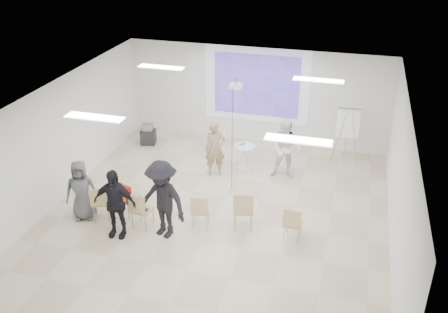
% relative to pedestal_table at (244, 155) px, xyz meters
% --- Properties ---
extents(floor, '(8.00, 9.00, 0.10)m').
position_rel_pedestal_table_xyz_m(floor, '(-0.09, -2.62, -0.46)').
color(floor, beige).
rests_on(floor, ground).
extents(ceiling, '(8.00, 9.00, 0.10)m').
position_rel_pedestal_table_xyz_m(ceiling, '(-0.09, -2.62, 2.64)').
color(ceiling, white).
rests_on(ceiling, wall_back).
extents(wall_back, '(8.00, 0.10, 3.00)m').
position_rel_pedestal_table_xyz_m(wall_back, '(-0.09, 1.93, 1.09)').
color(wall_back, silver).
rests_on(wall_back, floor).
extents(wall_left, '(0.10, 9.00, 3.00)m').
position_rel_pedestal_table_xyz_m(wall_left, '(-4.14, -2.62, 1.09)').
color(wall_left, silver).
rests_on(wall_left, floor).
extents(wall_right, '(0.10, 9.00, 3.00)m').
position_rel_pedestal_table_xyz_m(wall_right, '(3.96, -2.62, 1.09)').
color(wall_right, silver).
rests_on(wall_right, floor).
extents(projection_halo, '(3.20, 0.01, 2.30)m').
position_rel_pedestal_table_xyz_m(projection_halo, '(-0.09, 1.87, 1.44)').
color(projection_halo, silver).
rests_on(projection_halo, wall_back).
extents(projection_image, '(2.60, 0.01, 1.90)m').
position_rel_pedestal_table_xyz_m(projection_image, '(-0.09, 1.85, 1.44)').
color(projection_image, '#4330A6').
rests_on(projection_image, wall_back).
extents(pedestal_table, '(0.65, 0.65, 0.74)m').
position_rel_pedestal_table_xyz_m(pedestal_table, '(0.00, 0.00, 0.00)').
color(pedestal_table, silver).
rests_on(pedestal_table, floor).
extents(player_left, '(0.76, 0.65, 1.75)m').
position_rel_pedestal_table_xyz_m(player_left, '(-0.70, -0.53, 0.47)').
color(player_left, '#977E5C').
rests_on(player_left, floor).
extents(player_right, '(0.94, 0.78, 1.87)m').
position_rel_pedestal_table_xyz_m(player_right, '(1.19, -0.16, 0.53)').
color(player_right, white).
rests_on(player_right, floor).
extents(controller_left, '(0.09, 0.13, 0.04)m').
position_rel_pedestal_table_xyz_m(controller_left, '(-0.52, -0.28, 0.74)').
color(controller_left, white).
rests_on(controller_left, player_left).
extents(controller_right, '(0.05, 0.12, 0.04)m').
position_rel_pedestal_table_xyz_m(controller_right, '(1.01, 0.09, 0.85)').
color(controller_right, white).
rests_on(controller_right, player_right).
extents(chair_far_left, '(0.55, 0.56, 0.89)m').
position_rel_pedestal_table_xyz_m(chair_far_left, '(-2.65, -3.41, 0.12)').
color(chair_far_left, tan).
rests_on(chair_far_left, floor).
extents(chair_left_mid, '(0.63, 0.64, 0.99)m').
position_rel_pedestal_table_xyz_m(chair_left_mid, '(-2.16, -3.10, 0.18)').
color(chair_left_mid, tan).
rests_on(chair_left_mid, floor).
extents(chair_left_inner, '(0.48, 0.51, 0.92)m').
position_rel_pedestal_table_xyz_m(chair_left_inner, '(-1.61, -3.48, 0.13)').
color(chair_left_inner, tan).
rests_on(chair_left_inner, floor).
extents(chair_center, '(0.46, 0.49, 0.85)m').
position_rel_pedestal_table_xyz_m(chair_center, '(-0.31, -3.11, 0.09)').
color(chair_center, tan).
rests_on(chair_center, floor).
extents(chair_right_inner, '(0.55, 0.58, 0.97)m').
position_rel_pedestal_table_xyz_m(chair_right_inner, '(0.66, -2.90, 0.17)').
color(chair_right_inner, tan).
rests_on(chair_right_inner, floor).
extents(chair_right_far, '(0.43, 0.46, 0.85)m').
position_rel_pedestal_table_xyz_m(chair_right_far, '(1.80, -3.06, 0.09)').
color(chair_right_far, tan).
rests_on(chair_right_far, floor).
extents(red_jacket, '(0.48, 0.29, 0.45)m').
position_rel_pedestal_table_xyz_m(red_jacket, '(-2.13, -3.24, 0.31)').
color(red_jacket, '#B11915').
rests_on(red_jacket, chair_left_mid).
extents(laptop, '(0.36, 0.29, 0.03)m').
position_rel_pedestal_table_xyz_m(laptop, '(-1.60, -3.38, 0.08)').
color(laptop, black).
rests_on(laptop, chair_left_inner).
extents(audience_left, '(1.15, 0.74, 1.89)m').
position_rel_pedestal_table_xyz_m(audience_left, '(-2.03, -3.85, 0.54)').
color(audience_left, black).
rests_on(audience_left, floor).
extents(audience_mid, '(1.52, 1.13, 2.10)m').
position_rel_pedestal_table_xyz_m(audience_mid, '(-1.02, -3.57, 0.64)').
color(audience_mid, black).
rests_on(audience_mid, floor).
extents(audience_outer, '(0.95, 0.79, 1.67)m').
position_rel_pedestal_table_xyz_m(audience_outer, '(-3.11, -3.42, 0.42)').
color(audience_outer, '#545559').
rests_on(audience_outer, floor).
extents(flipchart_easel, '(0.74, 0.56, 1.71)m').
position_rel_pedestal_table_xyz_m(flipchart_easel, '(2.70, 1.06, 0.85)').
color(flipchart_easel, gray).
rests_on(flipchart_easel, floor).
extents(av_cart, '(0.51, 0.44, 0.67)m').
position_rel_pedestal_table_xyz_m(av_cart, '(-3.25, 0.79, -0.10)').
color(av_cart, black).
rests_on(av_cart, floor).
extents(ceiling_projector, '(0.30, 0.25, 3.00)m').
position_rel_pedestal_table_xyz_m(ceiling_projector, '(0.00, -1.13, 2.28)').
color(ceiling_projector, white).
rests_on(ceiling_projector, ceiling).
extents(fluor_panel_nw, '(1.20, 0.30, 0.02)m').
position_rel_pedestal_table_xyz_m(fluor_panel_nw, '(-2.09, -0.62, 2.56)').
color(fluor_panel_nw, white).
rests_on(fluor_panel_nw, ceiling).
extents(fluor_panel_ne, '(1.20, 0.30, 0.02)m').
position_rel_pedestal_table_xyz_m(fluor_panel_ne, '(1.91, -0.62, 2.56)').
color(fluor_panel_ne, white).
rests_on(fluor_panel_ne, ceiling).
extents(fluor_panel_sw, '(1.20, 0.30, 0.02)m').
position_rel_pedestal_table_xyz_m(fluor_panel_sw, '(-2.09, -4.12, 2.56)').
color(fluor_panel_sw, white).
rests_on(fluor_panel_sw, ceiling).
extents(fluor_panel_se, '(1.20, 0.30, 0.02)m').
position_rel_pedestal_table_xyz_m(fluor_panel_se, '(1.91, -4.12, 2.56)').
color(fluor_panel_se, white).
rests_on(fluor_panel_se, ceiling).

